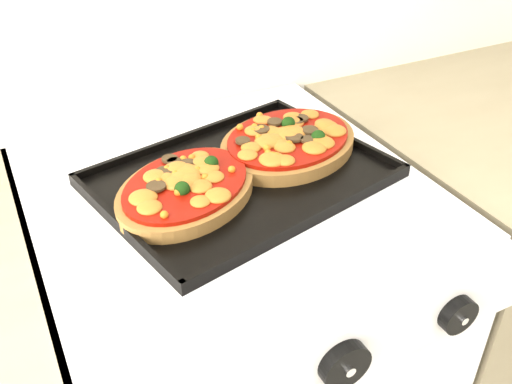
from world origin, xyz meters
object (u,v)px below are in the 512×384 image
stove (234,376)px  pizza_right (288,141)px  baking_tray (241,175)px  pizza_left (186,187)px

stove → pizza_right: bearing=16.4°
stove → baking_tray: 0.47m
pizza_right → pizza_left: bearing=-165.2°
pizza_left → pizza_right: pizza_right is taller
baking_tray → pizza_right: 0.11m
pizza_right → baking_tray: bearing=-160.4°
stove → baking_tray: size_ratio=2.14×
baking_tray → pizza_left: 0.10m
stove → baking_tray: (0.03, 0.00, 0.47)m
stove → pizza_left: 0.49m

